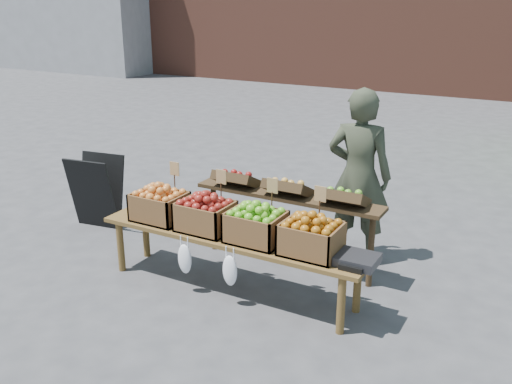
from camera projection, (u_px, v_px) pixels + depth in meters
The scene contains 10 objects.
ground at pixel (117, 284), 5.64m from camera, with size 80.00×80.00×0.00m, color #414043.
vendor at pixel (359, 176), 5.93m from camera, with size 0.67×0.44×1.85m, color #313727.
chalkboard_sign at pixel (97, 191), 6.92m from camera, with size 0.59×0.33×0.90m, color black, non-canonical shape.
back_table at pixel (287, 220), 5.85m from camera, with size 2.10×0.44×1.04m, color #352515, non-canonical shape.
display_bench at pixel (231, 263), 5.44m from camera, with size 2.70×0.56×0.57m, color brown, non-canonical shape.
crate_golden_apples at pixel (160, 206), 5.69m from camera, with size 0.50×0.40×0.28m, color #AD8B1C, non-canonical shape.
crate_russet_pears at pixel (205, 216), 5.43m from camera, with size 0.50×0.40×0.28m, color maroon, non-canonical shape.
crate_red_apples at pixel (256, 227), 5.18m from camera, with size 0.50×0.40×0.28m, color #348511, non-canonical shape.
crate_green_apples at pixel (311, 239), 4.93m from camera, with size 0.50×0.40×0.28m, color #A76717, non-canonical shape.
weighing_scale at pixel (357, 260), 4.76m from camera, with size 0.34×0.30×0.08m, color black.
Camera 1 is at (3.65, -3.73, 2.69)m, focal length 40.00 mm.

